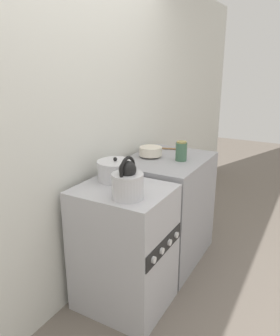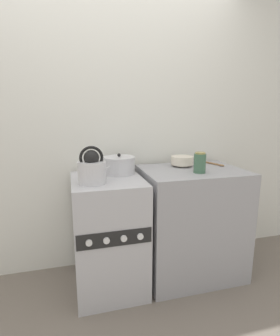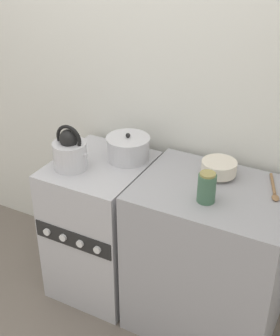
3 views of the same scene
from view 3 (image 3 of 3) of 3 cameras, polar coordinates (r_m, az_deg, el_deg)
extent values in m
plane|color=#70665B|center=(3.13, -7.45, -16.77)|extent=(12.00, 12.00, 0.00)
cube|color=silver|center=(2.94, -1.17, 9.63)|extent=(7.00, 0.06, 2.50)
cube|color=#B2B2B7|center=(3.02, -4.64, -7.05)|extent=(0.54, 0.63, 0.91)
cube|color=black|center=(2.75, -8.24, -8.63)|extent=(0.52, 0.01, 0.11)
cylinder|color=silver|center=(2.83, -11.28, -7.65)|extent=(0.04, 0.02, 0.04)
cylinder|color=silver|center=(2.77, -9.38, -8.37)|extent=(0.04, 0.02, 0.04)
cylinder|color=silver|center=(2.72, -7.33, -9.14)|extent=(0.04, 0.02, 0.04)
cylinder|color=silver|center=(2.66, -5.24, -9.90)|extent=(0.04, 0.02, 0.04)
cube|color=#99999E|center=(2.77, 8.37, -10.86)|extent=(0.84, 0.64, 0.94)
cylinder|color=silver|center=(2.72, -8.52, 1.55)|extent=(0.20, 0.20, 0.16)
sphere|color=black|center=(2.67, -8.68, 3.56)|extent=(0.11, 0.11, 0.11)
torus|color=black|center=(2.67, -8.68, 3.54)|extent=(0.17, 0.02, 0.17)
cone|color=silver|center=(2.66, -6.91, 1.56)|extent=(0.10, 0.04, 0.08)
cylinder|color=silver|center=(2.79, -1.46, 2.31)|extent=(0.25, 0.25, 0.13)
cylinder|color=silver|center=(2.76, -1.47, 3.60)|extent=(0.26, 0.26, 0.01)
sphere|color=black|center=(2.75, -1.48, 4.00)|extent=(0.03, 0.03, 0.03)
cylinder|color=beige|center=(2.62, 9.52, -0.78)|extent=(0.09, 0.09, 0.02)
cylinder|color=beige|center=(2.60, 9.60, 0.07)|extent=(0.19, 0.19, 0.07)
cylinder|color=#3F664C|center=(2.35, 8.13, -2.46)|extent=(0.09, 0.09, 0.15)
cylinder|color=#998C4C|center=(2.31, 8.27, -0.75)|extent=(0.08, 0.08, 0.01)
cylinder|color=olive|center=(2.59, 15.90, -1.89)|extent=(0.09, 0.21, 0.02)
ellipsoid|color=olive|center=(2.48, 16.19, -3.51)|extent=(0.06, 0.07, 0.02)
camera|label=1|loc=(3.25, -45.71, 11.31)|focal=35.00mm
camera|label=2|loc=(1.81, -50.66, -10.35)|focal=28.00mm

